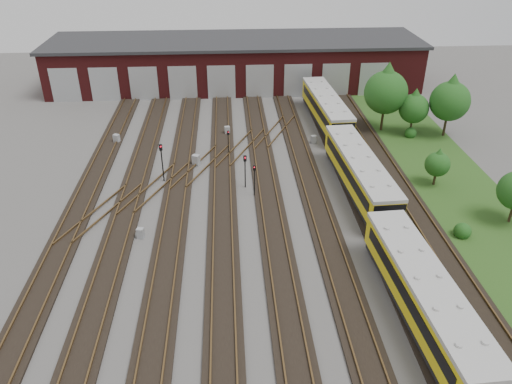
{
  "coord_description": "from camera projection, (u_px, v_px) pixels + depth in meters",
  "views": [
    {
      "loc": [
        -1.4,
        -29.55,
        22.06
      ],
      "look_at": [
        0.75,
        5.36,
        2.0
      ],
      "focal_mm": 35.0,
      "sensor_mm": 36.0,
      "label": 1
    }
  ],
  "objects": [
    {
      "name": "ground",
      "position": [
        250.0,
        252.0,
        36.64
      ],
      "size": [
        120.0,
        120.0,
        0.0
      ],
      "primitive_type": "plane",
      "color": "#403E3B",
      "rests_on": "ground"
    },
    {
      "name": "tree_1",
      "position": [
        414.0,
        105.0,
        53.94
      ],
      "size": [
        3.19,
        3.19,
        5.29
      ],
      "color": "#2D2314",
      "rests_on": "ground"
    },
    {
      "name": "relay_cabinet_3",
      "position": [
        227.0,
        130.0,
        55.35
      ],
      "size": [
        0.64,
        0.57,
        0.93
      ],
      "primitive_type": "cube",
      "rotation": [
        0.0,
        0.0,
        0.21
      ],
      "color": "#939598",
      "rests_on": "ground"
    },
    {
      "name": "bush_2",
      "position": [
        413.0,
        103.0,
        62.39
      ],
      "size": [
        1.48,
        1.48,
        1.48
      ],
      "primitive_type": "sphere",
      "color": "#164C15",
      "rests_on": "ground"
    },
    {
      "name": "signal_mast_3",
      "position": [
        245.0,
        167.0,
        44.09
      ],
      "size": [
        0.29,
        0.27,
        3.17
      ],
      "rotation": [
        0.0,
        0.0,
        0.14
      ],
      "color": "black",
      "rests_on": "ground"
    },
    {
      "name": "signal_mast_1",
      "position": [
        254.0,
        176.0,
        42.92
      ],
      "size": [
        0.25,
        0.23,
        2.93
      ],
      "rotation": [
        0.0,
        0.0,
        -0.13
      ],
      "color": "black",
      "rests_on": "ground"
    },
    {
      "name": "tree_2",
      "position": [
        451.0,
        97.0,
        53.02
      ],
      "size": [
        4.23,
        4.23,
        7.02
      ],
      "color": "#2D2314",
      "rests_on": "ground"
    },
    {
      "name": "bush_1",
      "position": [
        411.0,
        132.0,
        54.63
      ],
      "size": [
        1.28,
        1.28,
        1.28
      ],
      "primitive_type": "sphere",
      "color": "#164C15",
      "rests_on": "ground"
    },
    {
      "name": "relay_cabinet_2",
      "position": [
        196.0,
        160.0,
        48.63
      ],
      "size": [
        0.84,
        0.78,
        1.11
      ],
      "primitive_type": "cube",
      "rotation": [
        0.0,
        0.0,
        -0.43
      ],
      "color": "#939598",
      "rests_on": "ground"
    },
    {
      "name": "signal_mast_2",
      "position": [
        228.0,
        139.0,
        50.24
      ],
      "size": [
        0.24,
        0.23,
        2.61
      ],
      "rotation": [
        0.0,
        0.0,
        0.22
      ],
      "color": "black",
      "rests_on": "ground"
    },
    {
      "name": "metro_train",
      "position": [
        360.0,
        173.0,
        43.5
      ],
      "size": [
        3.45,
        46.82,
        3.04
      ],
      "rotation": [
        0.0,
        0.0,
        0.05
      ],
      "color": "black",
      "rests_on": "ground"
    },
    {
      "name": "grass_verge",
      "position": [
        449.0,
        180.0,
        46.29
      ],
      "size": [
        8.0,
        55.0,
        0.05
      ],
      "primitive_type": "cube",
      "color": "#244A18",
      "rests_on": "ground"
    },
    {
      "name": "bush_0",
      "position": [
        463.0,
        229.0,
        38.08
      ],
      "size": [
        1.32,
        1.32,
        1.32
      ],
      "primitive_type": "sphere",
      "color": "#164C15",
      "rests_on": "ground"
    },
    {
      "name": "tree_3",
      "position": [
        438.0,
        162.0,
        44.33
      ],
      "size": [
        2.22,
        2.22,
        3.67
      ],
      "color": "#2D2314",
      "rests_on": "ground"
    },
    {
      "name": "tree_0",
      "position": [
        387.0,
        87.0,
        54.14
      ],
      "size": [
        4.7,
        4.7,
        7.8
      ],
      "color": "#2D2314",
      "rests_on": "ground"
    },
    {
      "name": "maintenance_shed",
      "position": [
        235.0,
        62.0,
        69.65
      ],
      "size": [
        51.0,
        12.5,
        6.35
      ],
      "color": "#501415",
      "rests_on": "ground"
    },
    {
      "name": "relay_cabinet_1",
      "position": [
        117.0,
        139.0,
        53.28
      ],
      "size": [
        0.74,
        0.69,
        0.99
      ],
      "primitive_type": "cube",
      "rotation": [
        0.0,
        0.0,
        -0.42
      ],
      "color": "#939598",
      "rests_on": "ground"
    },
    {
      "name": "signal_mast_0",
      "position": [
        162.0,
        158.0,
        44.95
      ],
      "size": [
        0.32,
        0.3,
        3.7
      ],
      "rotation": [
        0.0,
        0.0,
        0.23
      ],
      "color": "black",
      "rests_on": "ground"
    },
    {
      "name": "track_network",
      "position": [
        248.0,
        246.0,
        37.08
      ],
      "size": [
        30.4,
        70.0,
        0.33
      ],
      "color": "black",
      "rests_on": "ground"
    },
    {
      "name": "relay_cabinet_4",
      "position": [
        314.0,
        139.0,
        53.31
      ],
      "size": [
        0.6,
        0.54,
        0.85
      ],
      "primitive_type": "cube",
      "rotation": [
        0.0,
        0.0,
        0.25
      ],
      "color": "#939598",
      "rests_on": "ground"
    },
    {
      "name": "relay_cabinet_0",
      "position": [
        140.0,
        233.0,
        38.0
      ],
      "size": [
        0.6,
        0.53,
        0.86
      ],
      "primitive_type": "cube",
      "rotation": [
        0.0,
        0.0,
        -0.22
      ],
      "color": "#939598",
      "rests_on": "ground"
    }
  ]
}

